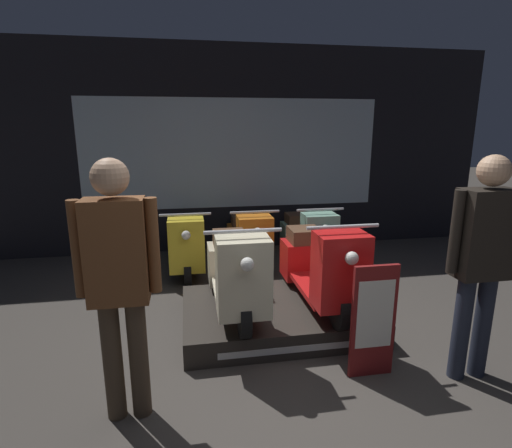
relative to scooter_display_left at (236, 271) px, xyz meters
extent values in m
plane|color=#423D38|center=(0.32, -0.92, -0.62)|extent=(30.00, 30.00, 0.00)
cube|color=black|center=(0.32, 2.80, 0.98)|extent=(8.45, 0.08, 3.20)
cube|color=silver|center=(0.32, 2.76, 0.93)|extent=(4.65, 0.01, 1.70)
cube|color=#2D2823|center=(0.42, 0.02, -0.50)|extent=(1.88, 1.27, 0.24)
cube|color=silver|center=(0.42, -0.62, -0.52)|extent=(1.31, 0.01, 0.06)
cylinder|color=black|center=(0.00, -0.55, -0.21)|extent=(0.09, 0.36, 0.36)
cylinder|color=black|center=(0.00, 0.59, -0.21)|extent=(0.09, 0.36, 0.36)
cube|color=beige|center=(0.00, 0.02, -0.21)|extent=(0.42, 1.03, 0.05)
cube|color=beige|center=(0.00, -0.52, 0.14)|extent=(0.44, 0.32, 0.66)
cube|color=beige|center=(0.00, 0.56, -0.11)|extent=(0.46, 0.38, 0.41)
cube|color=brown|center=(0.00, 0.55, 0.17)|extent=(0.34, 0.34, 0.16)
cylinder|color=silver|center=(0.00, -0.53, 0.54)|extent=(0.63, 0.03, 0.03)
sphere|color=white|center=(0.00, -0.74, 0.33)|extent=(0.11, 0.11, 0.11)
cylinder|color=black|center=(0.84, -0.55, -0.21)|extent=(0.09, 0.36, 0.36)
cylinder|color=black|center=(0.84, 0.59, -0.21)|extent=(0.09, 0.36, 0.36)
cube|color=red|center=(0.84, 0.02, -0.21)|extent=(0.42, 1.03, 0.05)
cube|color=red|center=(0.84, -0.52, 0.14)|extent=(0.44, 0.32, 0.66)
cube|color=red|center=(0.84, 0.56, -0.11)|extent=(0.46, 0.38, 0.41)
cube|color=brown|center=(0.84, 0.55, 0.17)|extent=(0.34, 0.34, 0.16)
cylinder|color=silver|center=(0.84, -0.53, 0.54)|extent=(0.63, 0.03, 0.03)
sphere|color=white|center=(0.84, -0.74, 0.33)|extent=(0.11, 0.11, 0.11)
cylinder|color=black|center=(-0.46, 1.25, -0.44)|extent=(0.09, 0.36, 0.36)
cylinder|color=black|center=(-0.46, 2.39, -0.44)|extent=(0.09, 0.36, 0.36)
cube|color=yellow|center=(-0.46, 1.82, -0.45)|extent=(0.42, 1.03, 0.05)
cube|color=yellow|center=(-0.46, 1.28, -0.09)|extent=(0.44, 0.32, 0.66)
cube|color=yellow|center=(-0.46, 2.36, -0.35)|extent=(0.46, 0.38, 0.41)
cube|color=brown|center=(-0.46, 2.35, -0.07)|extent=(0.34, 0.34, 0.16)
cylinder|color=silver|center=(-0.46, 1.27, 0.30)|extent=(0.63, 0.03, 0.03)
sphere|color=white|center=(-0.46, 1.06, 0.09)|extent=(0.11, 0.11, 0.11)
cylinder|color=black|center=(0.41, 1.25, -0.44)|extent=(0.09, 0.36, 0.36)
cylinder|color=black|center=(0.41, 2.39, -0.44)|extent=(0.09, 0.36, 0.36)
cube|color=orange|center=(0.41, 1.82, -0.45)|extent=(0.42, 1.03, 0.05)
cube|color=orange|center=(0.41, 1.28, -0.09)|extent=(0.44, 0.32, 0.66)
cube|color=orange|center=(0.41, 2.36, -0.35)|extent=(0.46, 0.38, 0.41)
cube|color=brown|center=(0.41, 2.35, -0.07)|extent=(0.34, 0.34, 0.16)
cylinder|color=silver|center=(0.41, 1.27, 0.30)|extent=(0.63, 0.03, 0.03)
sphere|color=white|center=(0.41, 1.06, 0.09)|extent=(0.11, 0.11, 0.11)
cylinder|color=black|center=(1.27, 1.25, -0.44)|extent=(0.09, 0.36, 0.36)
cylinder|color=black|center=(1.27, 2.39, -0.44)|extent=(0.09, 0.36, 0.36)
cube|color=#8EC6AD|center=(1.27, 1.82, -0.45)|extent=(0.42, 1.03, 0.05)
cube|color=#8EC6AD|center=(1.27, 1.28, -0.09)|extent=(0.44, 0.32, 0.66)
cube|color=#8EC6AD|center=(1.27, 2.36, -0.35)|extent=(0.46, 0.38, 0.41)
cube|color=brown|center=(1.27, 2.35, -0.07)|extent=(0.34, 0.34, 0.16)
cylinder|color=silver|center=(1.27, 1.27, 0.30)|extent=(0.63, 0.03, 0.03)
sphere|color=white|center=(1.27, 1.06, 0.09)|extent=(0.11, 0.11, 0.11)
cylinder|color=#473828|center=(-0.97, -1.05, -0.19)|extent=(0.13, 0.13, 0.86)
cylinder|color=#473828|center=(-0.80, -1.05, -0.19)|extent=(0.13, 0.13, 0.86)
cube|color=brown|center=(-0.89, -1.05, 0.58)|extent=(0.38, 0.21, 0.68)
cylinder|color=brown|center=(-1.12, -1.05, 0.61)|extent=(0.08, 0.08, 0.63)
cylinder|color=brown|center=(-0.66, -1.05, 0.61)|extent=(0.08, 0.08, 0.63)
sphere|color=tan|center=(-0.89, -1.05, 1.05)|extent=(0.23, 0.23, 0.23)
cylinder|color=#232838|center=(1.66, -1.05, -0.19)|extent=(0.13, 0.13, 0.85)
cylinder|color=#232838|center=(1.84, -1.05, -0.19)|extent=(0.13, 0.13, 0.85)
cube|color=black|center=(1.75, -1.05, 0.57)|extent=(0.41, 0.23, 0.68)
cylinder|color=black|center=(1.51, -1.05, 0.60)|extent=(0.08, 0.08, 0.62)
sphere|color=tan|center=(1.75, -1.05, 1.04)|extent=(0.23, 0.23, 0.23)
cube|color=maroon|center=(0.98, -0.91, -0.15)|extent=(0.37, 0.04, 0.94)
cube|color=white|center=(0.98, -0.93, -0.08)|extent=(0.30, 0.01, 0.57)
camera|label=1|loc=(-0.43, -3.59, 1.35)|focal=28.00mm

